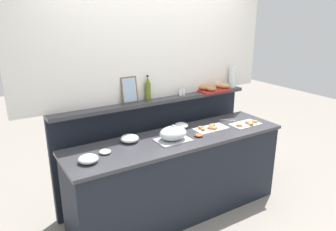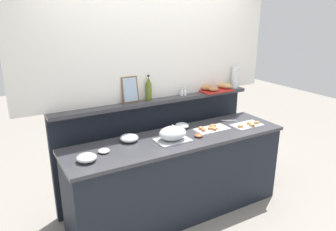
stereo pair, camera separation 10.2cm
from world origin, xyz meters
The scene contains 19 objects.
ground_plane centered at (0.00, 0.60, 0.00)m, with size 12.00×12.00×0.00m, color gray.
buffet_counter centered at (0.00, 0.00, 0.45)m, with size 2.36×0.64×0.89m.
back_ledge_unit centered at (0.00, 0.50, 0.63)m, with size 2.38×0.22×1.20m.
upper_wall_panel centered at (0.00, 0.52, 1.90)m, with size 2.98×0.08×1.40m, color white.
sandwich_platter_front centered at (0.87, -0.09, 0.90)m, with size 0.35×0.20×0.04m.
sandwich_platter_side centered at (0.43, 0.01, 0.90)m, with size 0.38×0.19×0.04m.
serving_cloche centered at (-0.10, -0.05, 0.96)m, with size 0.34×0.24×0.17m.
glass_bowl_large centered at (0.17, 0.21, 0.92)m, with size 0.16×0.16×0.06m.
glass_bowl_medium centered at (-0.98, -0.08, 0.92)m, with size 0.17×0.17×0.07m.
glass_bowl_small centered at (-0.48, 0.15, 0.92)m, with size 0.18×0.18×0.07m.
condiment_bowl_cream centered at (-0.79, 0.02, 0.91)m, with size 0.11×0.11×0.04m, color silver.
condiment_bowl_dark centered at (0.19, -0.09, 0.91)m, with size 0.09×0.09×0.03m, color brown.
serving_tongs centered at (0.79, 0.15, 0.90)m, with size 0.18×0.12×0.01m.
olive_oil_bottle centered at (-0.11, 0.45, 1.32)m, with size 0.06×0.06×0.28m.
salt_shaker centered at (0.30, 0.42, 1.24)m, with size 0.03×0.03×0.09m.
pepper_shaker centered at (0.35, 0.42, 1.24)m, with size 0.03×0.03×0.09m.
bread_basket centered at (0.82, 0.43, 1.23)m, with size 0.43×0.26×0.08m.
framed_picture centered at (-0.32, 0.46, 1.34)m, with size 0.18×0.06×0.28m.
water_carafe centered at (1.09, 0.42, 1.33)m, with size 0.09×0.09×0.27m, color silver.
Camera 1 is at (-1.70, -2.55, 2.13)m, focal length 34.33 mm.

